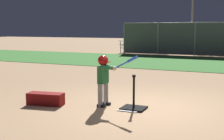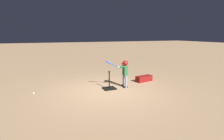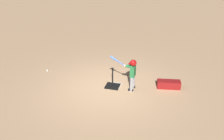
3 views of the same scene
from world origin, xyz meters
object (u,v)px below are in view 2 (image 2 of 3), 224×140
Objects in this scene: batter_child at (124,70)px; batting_tee at (109,87)px; equipment_bag at (144,79)px; baseball at (33,93)px.

batting_tee is at bearing 1.70° from batter_child.
baseball is at bearing -10.18° from equipment_bag.
batting_tee is at bearing 170.21° from baseball.
baseball is (2.95, -0.51, -0.05)m from batting_tee.
batting_tee reaches higher than equipment_bag.
batter_child is 16.24× the size of baseball.
batter_child is at bearing -178.30° from batting_tee.
batter_child is at bearing 172.39° from baseball.
batter_child reaches higher than baseball.
batter_child is 3.75m from baseball.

